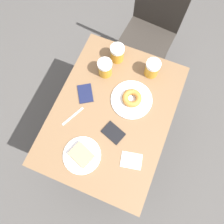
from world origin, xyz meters
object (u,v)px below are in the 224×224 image
(plate_with_cake, at_px, (82,155))
(plate_with_donut, at_px, (132,99))
(fork, at_px, (73,116))
(passport_near_edge, at_px, (113,133))
(beer_mug_left, at_px, (152,68))
(passport_far_edge, at_px, (85,93))
(beer_mug_center, at_px, (117,53))
(chair, at_px, (152,25))
(beer_mug_right, at_px, (105,68))
(napkin_folded, at_px, (131,161))

(plate_with_cake, distance_m, plate_with_donut, 0.45)
(fork, relative_size, passport_near_edge, 1.03)
(beer_mug_left, height_order, passport_far_edge, beer_mug_left)
(beer_mug_center, xyz_separation_m, passport_far_edge, (-0.09, -0.31, -0.06))
(chair, xyz_separation_m, fork, (-0.21, -0.96, 0.16))
(chair, height_order, plate_with_cake, chair)
(beer_mug_center, height_order, beer_mug_right, same)
(beer_mug_left, relative_size, beer_mug_right, 1.00)
(chair, relative_size, plate_with_cake, 4.16)
(plate_with_donut, bearing_deg, passport_far_edge, -165.89)
(beer_mug_right, distance_m, napkin_folded, 0.59)
(beer_mug_left, distance_m, napkin_folded, 0.58)
(beer_mug_right, bearing_deg, plate_with_donut, -26.71)
(chair, relative_size, beer_mug_left, 7.74)
(passport_near_edge, xyz_separation_m, passport_far_edge, (-0.26, 0.17, 0.00))
(beer_mug_right, xyz_separation_m, fork, (-0.07, -0.35, -0.06))
(plate_with_cake, bearing_deg, chair, 86.95)
(plate_with_cake, height_order, napkin_folded, plate_with_cake)
(beer_mug_left, distance_m, passport_near_edge, 0.47)
(beer_mug_right, distance_m, fork, 0.36)
(chair, bearing_deg, beer_mug_left, -70.24)
(chair, bearing_deg, beer_mug_center, -98.13)
(passport_near_edge, relative_size, passport_far_edge, 0.96)
(chair, distance_m, fork, 1.00)
(beer_mug_left, height_order, beer_mug_center, same)
(plate_with_cake, height_order, plate_with_donut, plate_with_donut)
(chair, bearing_deg, plate_with_cake, -87.88)
(chair, distance_m, napkin_folded, 1.11)
(fork, bearing_deg, beer_mug_left, 53.41)
(plate_with_cake, xyz_separation_m, napkin_folded, (0.27, 0.08, -0.01))
(beer_mug_right, xyz_separation_m, passport_far_edge, (-0.06, -0.19, -0.06))
(chair, height_order, plate_with_donut, chair)
(beer_mug_left, distance_m, beer_mug_center, 0.25)
(plate_with_donut, distance_m, beer_mug_left, 0.23)
(beer_mug_left, xyz_separation_m, napkin_folded, (0.08, -0.58, -0.06))
(plate_with_cake, xyz_separation_m, passport_near_edge, (0.12, 0.19, -0.01))
(plate_with_donut, bearing_deg, passport_near_edge, -96.07)
(beer_mug_center, bearing_deg, napkin_folded, -61.16)
(beer_mug_left, xyz_separation_m, beer_mug_right, (-0.28, -0.11, 0.00))
(passport_near_edge, bearing_deg, passport_far_edge, 147.16)
(napkin_folded, distance_m, passport_far_edge, 0.50)
(beer_mug_left, xyz_separation_m, passport_far_edge, (-0.34, -0.30, -0.06))
(chair, bearing_deg, napkin_folded, -73.67)
(beer_mug_center, xyz_separation_m, fork, (-0.10, -0.48, -0.06))
(napkin_folded, distance_m, fork, 0.44)
(fork, xyz_separation_m, passport_near_edge, (0.27, -0.00, 0.00))
(napkin_folded, bearing_deg, plate_with_cake, -163.61)
(beer_mug_left, bearing_deg, beer_mug_right, -158.12)
(beer_mug_center, bearing_deg, plate_with_cake, -85.53)
(passport_far_edge, bearing_deg, beer_mug_center, 73.97)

